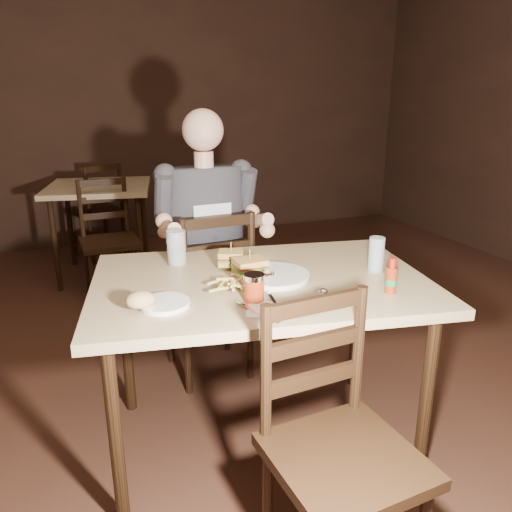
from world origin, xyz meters
name	(u,v)px	position (x,y,z in m)	size (l,w,h in m)	color
room_shell	(289,116)	(0.00, 0.00, 1.40)	(7.00, 7.00, 7.00)	black
main_table	(261,295)	(-0.10, 0.02, 0.70)	(1.47, 1.11, 0.77)	tan
bg_table	(100,196)	(-0.51, 2.50, 0.68)	(0.95, 0.95, 0.77)	tan
chair_far	(207,292)	(-0.14, 0.68, 0.46)	(0.43, 0.47, 0.93)	black
chair_near	(345,459)	(-0.12, -0.69, 0.45)	(0.42, 0.46, 0.90)	black
bg_chair_far	(97,211)	(-0.51, 3.05, 0.44)	(0.41, 0.45, 0.88)	black
bg_chair_near	(110,242)	(-0.51, 1.95, 0.44)	(0.41, 0.44, 0.88)	black
diner	(208,206)	(-0.13, 0.63, 0.94)	(0.54, 0.42, 0.93)	#343338
dinner_plate	(273,277)	(-0.06, 0.00, 0.78)	(0.28, 0.28, 0.02)	white
sandwich_left	(231,254)	(-0.17, 0.18, 0.83)	(0.10, 0.09, 0.09)	gold
sandwich_right	(250,261)	(-0.13, 0.05, 0.84)	(0.12, 0.10, 0.10)	gold
fries_pile	(235,282)	(-0.24, -0.06, 0.80)	(0.25, 0.17, 0.04)	#D6B75C
ketchup_dollop	(264,275)	(-0.10, 0.00, 0.79)	(0.04, 0.04, 0.01)	maroon
glass_left	(176,248)	(-0.37, 0.32, 0.84)	(0.08, 0.08, 0.15)	silver
glass_right	(376,254)	(0.38, -0.08, 0.84)	(0.06, 0.06, 0.15)	silver
hot_sauce	(392,276)	(0.29, -0.30, 0.84)	(0.04, 0.04, 0.14)	maroon
salt_shaker	(323,298)	(0.00, -0.32, 0.80)	(0.03, 0.03, 0.06)	white
syrup_dispenser	(254,288)	(-0.21, -0.18, 0.82)	(0.08, 0.08, 0.10)	maroon
napkin	(269,309)	(-0.19, -0.27, 0.77)	(0.15, 0.14, 0.00)	white
knife	(257,312)	(-0.24, -0.29, 0.78)	(0.01, 0.22, 0.01)	silver
fork	(271,298)	(-0.15, -0.19, 0.78)	(0.01, 0.17, 0.01)	silver
side_plate	(164,305)	(-0.52, -0.11, 0.78)	(0.17, 0.17, 0.01)	white
bread_roll	(140,300)	(-0.60, -0.12, 0.81)	(0.10, 0.08, 0.06)	tan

